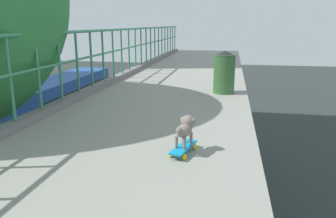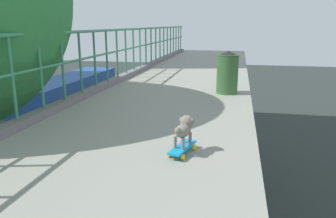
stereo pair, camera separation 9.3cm
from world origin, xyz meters
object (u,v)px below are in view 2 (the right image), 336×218
at_px(toy_skateboard, 182,148).
at_px(litter_bin, 227,72).
at_px(city_bus, 71,98).
at_px(small_dog, 184,128).

relative_size(toy_skateboard, litter_bin, 0.59).
distance_m(city_bus, small_dog, 21.17).
xyz_separation_m(small_dog, litter_bin, (0.35, 3.46, 0.16)).
xyz_separation_m(toy_skateboard, litter_bin, (0.36, 3.52, 0.39)).
bearing_deg(city_bus, litter_bin, -51.35).
relative_size(city_bus, small_dog, 27.40).
bearing_deg(toy_skateboard, litter_bin, 84.22).
relative_size(city_bus, litter_bin, 12.14).
height_order(city_bus, small_dog, small_dog).
bearing_deg(litter_bin, city_bus, 128.65).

